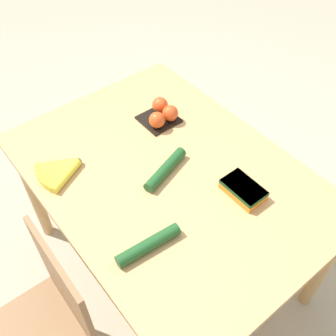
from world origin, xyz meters
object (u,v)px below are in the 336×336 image
object	(u,v)px
chair	(47,330)
carrot_bag	(243,189)
banana_bunch	(61,171)
tomato_pack	(162,114)
cucumber_far	(149,245)
cucumber_near	(165,169)

from	to	relation	value
chair	carrot_bag	xyz separation A→B (m)	(-0.14, -0.87, 0.32)
banana_bunch	carrot_bag	world-z (taller)	carrot_bag
chair	banana_bunch	xyz separation A→B (m)	(0.41, -0.35, 0.31)
chair	tomato_pack	xyz separation A→B (m)	(0.42, -0.89, 0.34)
chair	cucumber_far	distance (m)	0.54
banana_bunch	cucumber_far	world-z (taller)	cucumber_far
chair	banana_bunch	distance (m)	0.63
banana_bunch	chair	bearing A→B (deg)	139.57
chair	banana_bunch	bearing A→B (deg)	140.25
chair	carrot_bag	size ratio (longest dim) A/B	5.25
chair	cucumber_near	size ratio (longest dim) A/B	3.56
banana_bunch	tomato_pack	bearing A→B (deg)	-89.68
tomato_pack	carrot_bag	bearing A→B (deg)	177.67
chair	banana_bunch	world-z (taller)	chair
banana_bunch	cucumber_far	xyz separation A→B (m)	(-0.52, -0.07, 0.01)
cucumber_far	carrot_bag	bearing A→B (deg)	-94.35
chair	carrot_bag	bearing A→B (deg)	81.56
cucumber_near	cucumber_far	distance (m)	0.37
cucumber_near	banana_bunch	bearing A→B (deg)	51.67
banana_bunch	cucumber_near	size ratio (longest dim) A/B	0.77
chair	cucumber_near	distance (m)	0.78
cucumber_far	chair	bearing A→B (deg)	76.01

